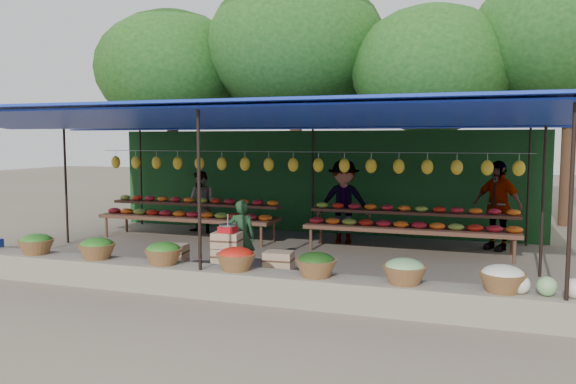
% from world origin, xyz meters
% --- Properties ---
extents(ground, '(60.00, 60.00, 0.00)m').
position_xyz_m(ground, '(0.00, 0.00, 0.00)').
color(ground, '#665D4B').
rests_on(ground, ground).
extents(stone_curb, '(10.60, 0.55, 0.40)m').
position_xyz_m(stone_curb, '(0.00, -2.75, 0.20)').
color(stone_curb, gray).
rests_on(stone_curb, ground).
extents(stall_canopy, '(10.80, 6.60, 2.82)m').
position_xyz_m(stall_canopy, '(0.00, 0.06, 2.68)').
color(stall_canopy, black).
rests_on(stall_canopy, ground).
extents(produce_baskets, '(8.98, 0.58, 0.34)m').
position_xyz_m(produce_baskets, '(-0.10, -2.75, 0.56)').
color(produce_baskets, brown).
rests_on(produce_baskets, stone_curb).
extents(netting_backdrop, '(10.60, 0.06, 2.50)m').
position_xyz_m(netting_backdrop, '(0.00, 3.15, 1.25)').
color(netting_backdrop, '#1A4A20').
rests_on(netting_backdrop, ground).
extents(tree_row, '(16.51, 5.50, 7.12)m').
position_xyz_m(tree_row, '(0.50, 6.09, 4.70)').
color(tree_row, '#361F13').
rests_on(tree_row, ground).
extents(fruit_table_left, '(4.21, 0.95, 0.93)m').
position_xyz_m(fruit_table_left, '(-2.49, 1.35, 0.61)').
color(fruit_table_left, '#43291B').
rests_on(fruit_table_left, ground).
extents(fruit_table_right, '(4.21, 0.95, 0.93)m').
position_xyz_m(fruit_table_right, '(2.51, 1.35, 0.61)').
color(fruit_table_right, '#43291B').
rests_on(fruit_table_right, ground).
extents(crate_counter, '(2.38, 0.38, 0.77)m').
position_xyz_m(crate_counter, '(-0.12, -1.80, 0.31)').
color(crate_counter, tan).
rests_on(crate_counter, ground).
extents(weighing_scale, '(0.29, 0.29, 0.30)m').
position_xyz_m(weighing_scale, '(-0.07, -1.80, 0.84)').
color(weighing_scale, red).
rests_on(weighing_scale, crate_counter).
extents(vendor_seated, '(0.53, 0.42, 1.26)m').
position_xyz_m(vendor_seated, '(-0.01, -1.39, 0.63)').
color(vendor_seated, '#1B3D21').
rests_on(vendor_seated, ground).
extents(customer_left, '(0.84, 0.71, 1.52)m').
position_xyz_m(customer_left, '(-2.60, 2.15, 0.76)').
color(customer_left, slate).
rests_on(customer_left, ground).
extents(customer_mid, '(1.30, 0.91, 1.83)m').
position_xyz_m(customer_mid, '(1.00, 1.93, 0.92)').
color(customer_mid, slate).
rests_on(customer_mid, ground).
extents(customer_right, '(1.16, 0.99, 1.86)m').
position_xyz_m(customer_right, '(4.17, 2.25, 0.93)').
color(customer_right, slate).
rests_on(customer_right, ground).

